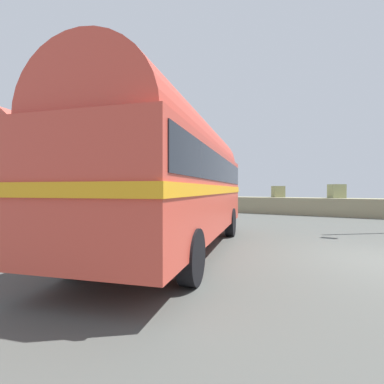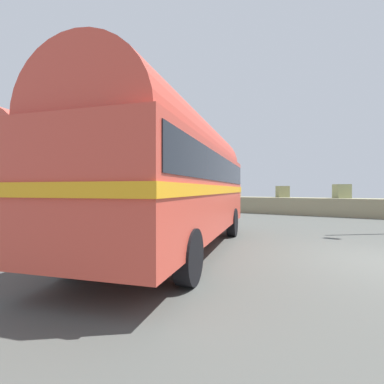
# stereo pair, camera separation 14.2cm
# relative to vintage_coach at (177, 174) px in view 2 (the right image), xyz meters

# --- Properties ---
(breakwater) EXTENTS (31.36, 1.81, 2.17)m
(breakwater) POSITION_rel_vintage_coach_xyz_m (4.96, 13.12, -1.43)
(breakwater) COLOR gray
(breakwater) RESTS_ON ground
(vintage_coach) EXTENTS (4.65, 8.91, 3.70)m
(vintage_coach) POSITION_rel_vintage_coach_xyz_m (0.00, 0.00, 0.00)
(vintage_coach) COLOR black
(vintage_coach) RESTS_ON ground
(second_coach) EXTENTS (4.86, 8.91, 3.70)m
(second_coach) POSITION_rel_vintage_coach_xyz_m (-4.86, 0.85, 0.00)
(second_coach) COLOR black
(second_coach) RESTS_ON ground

